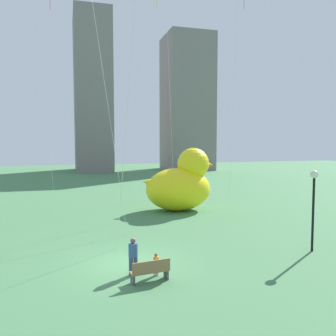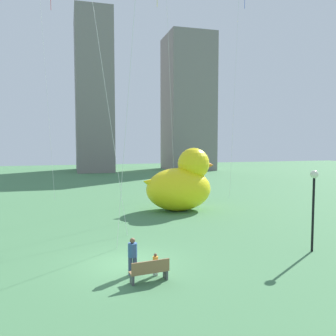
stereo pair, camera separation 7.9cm
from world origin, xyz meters
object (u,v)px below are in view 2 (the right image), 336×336
Objects in this scene: giant_inflatable_duck at (181,184)px; park_bench at (150,270)px; lamppost at (314,193)px; person_child at (155,263)px; person_adult at (133,255)px.

park_bench is at bearing -112.58° from giant_inflatable_duck.
giant_inflatable_duck is at bearing 104.76° from lamppost.
person_child is 0.16× the size of giant_inflatable_duck.
person_adult is 1.67× the size of person_child.
park_bench is 1.14m from person_adult.
person_child is 14.02m from giant_inflatable_duck.
person_adult is 1.01m from person_child.
park_bench is 1.03× the size of person_adult.
giant_inflatable_duck is at bearing 67.42° from park_bench.
giant_inflatable_duck is (5.62, 13.51, 1.67)m from park_bench.
giant_inflatable_duck reaches higher than lamppost.
lamppost is at bearing 4.16° from person_adult.
person_adult is 14.05m from giant_inflatable_duck.
lamppost is (3.14, -11.90, 0.85)m from giant_inflatable_duck.
park_bench is 0.71m from person_child.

